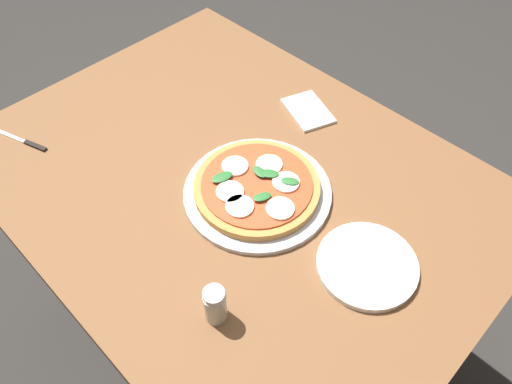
# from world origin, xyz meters

# --- Properties ---
(ground_plane) EXTENTS (6.00, 6.00, 0.00)m
(ground_plane) POSITION_xyz_m (0.00, 0.00, 0.00)
(ground_plane) COLOR #2D2B28
(dining_table) EXTENTS (1.15, 0.87, 0.78)m
(dining_table) POSITION_xyz_m (0.00, 0.00, 0.65)
(dining_table) COLOR brown
(dining_table) RESTS_ON ground_plane
(serving_tray) EXTENTS (0.32, 0.32, 0.01)m
(serving_tray) POSITION_xyz_m (-0.07, 0.00, 0.78)
(serving_tray) COLOR silver
(serving_tray) RESTS_ON dining_table
(pizza) EXTENTS (0.27, 0.27, 0.03)m
(pizza) POSITION_xyz_m (-0.07, 0.00, 0.80)
(pizza) COLOR #C6843F
(pizza) RESTS_ON serving_tray
(plate_white) EXTENTS (0.19, 0.19, 0.01)m
(plate_white) POSITION_xyz_m (-0.35, -0.02, 0.78)
(plate_white) COLOR white
(plate_white) RESTS_ON dining_table
(napkin) EXTENTS (0.15, 0.13, 0.01)m
(napkin) POSITION_xyz_m (0.02, -0.28, 0.78)
(napkin) COLOR white
(napkin) RESTS_ON dining_table
(knife) EXTENTS (0.15, 0.06, 0.01)m
(knife) POSITION_xyz_m (0.42, 0.27, 0.78)
(knife) COLOR black
(knife) RESTS_ON dining_table
(pepper_shaker) EXTENTS (0.04, 0.04, 0.08)m
(pepper_shaker) POSITION_xyz_m (-0.22, 0.25, 0.82)
(pepper_shaker) COLOR #B2B7AD
(pepper_shaker) RESTS_ON dining_table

